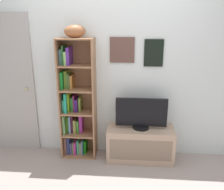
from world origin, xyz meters
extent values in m
cube|color=silver|center=(0.00, 1.13, 1.17)|extent=(4.80, 0.06, 2.34)
cube|color=brown|center=(0.13, 1.09, 1.51)|extent=(0.33, 0.02, 0.33)
cube|color=gray|center=(0.13, 1.09, 1.51)|extent=(0.28, 0.01, 0.28)
cube|color=black|center=(0.54, 1.09, 1.47)|extent=(0.25, 0.02, 0.36)
cube|color=#D0A78B|center=(0.54, 1.09, 1.47)|extent=(0.20, 0.01, 0.31)
cube|color=#996B4A|center=(-0.70, 0.95, 0.84)|extent=(0.02, 0.30, 1.67)
cube|color=#996B4A|center=(-0.24, 0.95, 0.84)|extent=(0.02, 0.30, 1.67)
cube|color=#996B4A|center=(-0.47, 1.10, 0.84)|extent=(0.48, 0.01, 1.67)
cube|color=#996B4A|center=(-0.47, 0.95, 0.01)|extent=(0.44, 0.29, 0.02)
cube|color=#996B4A|center=(-0.47, 0.95, 0.34)|extent=(0.44, 0.29, 0.02)
cube|color=#996B4A|center=(-0.47, 0.95, 0.66)|extent=(0.44, 0.29, 0.02)
cube|color=#996B4A|center=(-0.47, 0.95, 0.99)|extent=(0.44, 0.29, 0.02)
cube|color=#996B4A|center=(-0.47, 0.95, 1.32)|extent=(0.44, 0.29, 0.02)
cube|color=#996B4A|center=(-0.47, 0.95, 1.66)|extent=(0.44, 0.29, 0.02)
cube|color=brown|center=(-0.67, 0.98, 0.15)|extent=(0.03, 0.23, 0.26)
cube|color=navy|center=(-0.63, 0.99, 0.15)|extent=(0.03, 0.20, 0.26)
cube|color=#4C4F80|center=(-0.59, 0.99, 0.10)|extent=(0.03, 0.19, 0.17)
cube|color=#818453|center=(-0.56, 0.99, 0.11)|extent=(0.02, 0.20, 0.18)
cube|color=#AA2A80|center=(-0.53, 0.98, 0.12)|extent=(0.03, 0.21, 0.19)
cube|color=#41BE81|center=(-0.49, 0.99, 0.12)|extent=(0.03, 0.19, 0.21)
cube|color=#917F5E|center=(-0.45, 0.99, 0.11)|extent=(0.03, 0.20, 0.19)
cube|color=#456784|center=(-0.43, 0.98, 0.13)|extent=(0.02, 0.21, 0.22)
cube|color=#168015|center=(-0.39, 1.00, 0.12)|extent=(0.03, 0.17, 0.20)
cube|color=#6A9B5F|center=(-0.67, 0.97, 0.48)|extent=(0.03, 0.23, 0.27)
cube|color=#2B5311|center=(-0.63, 1.00, 0.47)|extent=(0.04, 0.18, 0.25)
cube|color=#6580AC|center=(-0.59, 0.99, 0.47)|extent=(0.03, 0.20, 0.26)
cube|color=#561832|center=(-0.56, 1.00, 0.47)|extent=(0.02, 0.17, 0.25)
cube|color=olive|center=(-0.53, 1.00, 0.44)|extent=(0.04, 0.19, 0.20)
cube|color=#3D842C|center=(-0.49, 1.01, 0.44)|extent=(0.03, 0.17, 0.18)
cube|color=#952A87|center=(-0.45, 1.01, 0.48)|extent=(0.04, 0.16, 0.26)
cube|color=#3BB494|center=(-0.66, 0.99, 0.76)|extent=(0.03, 0.20, 0.17)
cube|color=#20987A|center=(-0.62, 0.97, 0.81)|extent=(0.03, 0.24, 0.27)
cube|color=olive|center=(-0.59, 0.99, 0.81)|extent=(0.02, 0.20, 0.27)
cube|color=#2F8839|center=(-0.56, 1.01, 0.77)|extent=(0.04, 0.15, 0.19)
cube|color=#641D46|center=(-0.52, 1.00, 0.79)|extent=(0.02, 0.19, 0.23)
cube|color=#301458|center=(-0.49, 0.99, 0.76)|extent=(0.04, 0.19, 0.18)
cube|color=olive|center=(-0.45, 1.01, 0.77)|extent=(0.03, 0.16, 0.19)
cube|color=#18882E|center=(-0.67, 0.98, 1.11)|extent=(0.03, 0.21, 0.23)
cube|color=olive|center=(-0.62, 1.01, 1.12)|extent=(0.04, 0.16, 0.24)
cube|color=#3B552B|center=(-0.58, 1.00, 1.10)|extent=(0.03, 0.18, 0.20)
cube|color=#A66B2D|center=(-0.54, 1.00, 1.09)|extent=(0.03, 0.19, 0.18)
cube|color=teal|center=(-0.66, 1.00, 1.43)|extent=(0.04, 0.19, 0.20)
cube|color=#1F5522|center=(-0.63, 0.98, 1.45)|extent=(0.02, 0.22, 0.25)
cube|color=#8DBF6B|center=(-0.60, 0.98, 1.41)|extent=(0.03, 0.23, 0.18)
cube|color=#552989|center=(-0.56, 0.97, 1.44)|extent=(0.04, 0.24, 0.23)
ellipsoid|color=#955937|center=(-0.47, 0.95, 1.75)|extent=(0.32, 0.29, 0.16)
cube|color=tan|center=(0.40, 0.91, 0.23)|extent=(0.92, 0.39, 0.47)
cube|color=#806A59|center=(0.40, 0.72, 0.23)|extent=(0.83, 0.01, 0.30)
cylinder|color=black|center=(0.40, 0.91, 0.49)|extent=(0.22, 0.22, 0.04)
cube|color=black|center=(0.40, 0.91, 0.70)|extent=(0.69, 0.04, 0.39)
cube|color=#BBD1F8|center=(0.40, 0.89, 0.70)|extent=(0.65, 0.01, 0.35)
cube|color=#A9A39F|center=(-1.55, 1.08, 1.00)|extent=(0.86, 0.04, 1.99)
cube|color=gray|center=(-1.55, 1.06, 1.40)|extent=(0.55, 0.01, 0.72)
cube|color=gray|center=(-1.55, 1.06, 0.56)|extent=(0.55, 0.01, 0.72)
sphere|color=tan|center=(-1.22, 1.03, 0.96)|extent=(0.04, 0.04, 0.04)
camera|label=1|loc=(0.24, -2.14, 1.87)|focal=38.58mm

